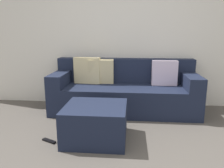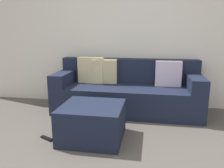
% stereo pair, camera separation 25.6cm
% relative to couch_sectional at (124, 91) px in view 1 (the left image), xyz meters
% --- Properties ---
extents(wall_back, '(5.91, 0.10, 2.62)m').
position_rel_couch_sectional_xyz_m(wall_back, '(-0.04, 0.41, 0.98)').
color(wall_back, silver).
rests_on(wall_back, ground_plane).
extents(couch_sectional, '(2.36, 0.85, 0.88)m').
position_rel_couch_sectional_xyz_m(couch_sectional, '(0.00, 0.00, 0.00)').
color(couch_sectional, '#192138').
rests_on(couch_sectional, ground_plane).
extents(ottoman, '(0.74, 0.70, 0.43)m').
position_rel_couch_sectional_xyz_m(ottoman, '(-0.30, -1.11, -0.12)').
color(ottoman, '#192138').
rests_on(ottoman, ground_plane).
extents(remote_by_storage_bin, '(0.20, 0.13, 0.02)m').
position_rel_couch_sectional_xyz_m(remote_by_storage_bin, '(-0.85, -1.24, -0.32)').
color(remote_by_storage_bin, black).
rests_on(remote_by_storage_bin, ground_plane).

